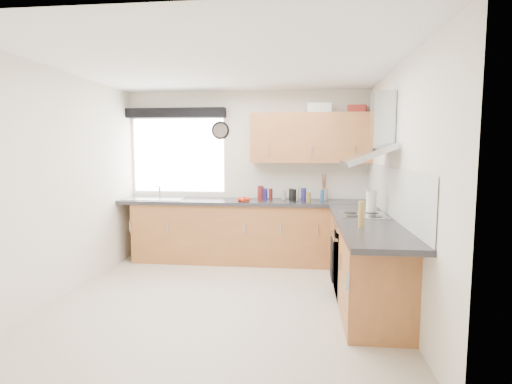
# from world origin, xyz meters

# --- Properties ---
(ground_plane) EXTENTS (3.60, 3.60, 0.00)m
(ground_plane) POSITION_xyz_m (0.00, 0.00, 0.00)
(ground_plane) COLOR beige
(ceiling) EXTENTS (3.60, 3.60, 0.02)m
(ceiling) POSITION_xyz_m (0.00, 0.00, 2.50)
(ceiling) COLOR white
(ceiling) RESTS_ON wall_back
(wall_back) EXTENTS (3.60, 0.02, 2.50)m
(wall_back) POSITION_xyz_m (0.00, 1.80, 1.25)
(wall_back) COLOR silver
(wall_back) RESTS_ON ground_plane
(wall_front) EXTENTS (3.60, 0.02, 2.50)m
(wall_front) POSITION_xyz_m (0.00, -1.80, 1.25)
(wall_front) COLOR silver
(wall_front) RESTS_ON ground_plane
(wall_left) EXTENTS (0.02, 3.60, 2.50)m
(wall_left) POSITION_xyz_m (-1.80, 0.00, 1.25)
(wall_left) COLOR silver
(wall_left) RESTS_ON ground_plane
(wall_right) EXTENTS (0.02, 3.60, 2.50)m
(wall_right) POSITION_xyz_m (1.80, 0.00, 1.25)
(wall_right) COLOR silver
(wall_right) RESTS_ON ground_plane
(window) EXTENTS (1.40, 0.02, 1.10)m
(window) POSITION_xyz_m (-1.05, 1.79, 1.55)
(window) COLOR silver
(window) RESTS_ON wall_back
(window_blind) EXTENTS (1.50, 0.18, 0.14)m
(window_blind) POSITION_xyz_m (-1.05, 1.70, 2.18)
(window_blind) COLOR black
(window_blind) RESTS_ON wall_back
(splashback) EXTENTS (0.01, 3.00, 0.54)m
(splashback) POSITION_xyz_m (1.79, 0.30, 1.18)
(splashback) COLOR white
(splashback) RESTS_ON wall_right
(base_cab_back) EXTENTS (3.00, 0.58, 0.86)m
(base_cab_back) POSITION_xyz_m (-0.10, 1.51, 0.43)
(base_cab_back) COLOR brown
(base_cab_back) RESTS_ON ground_plane
(base_cab_corner) EXTENTS (0.60, 0.60, 0.86)m
(base_cab_corner) POSITION_xyz_m (1.50, 1.50, 0.43)
(base_cab_corner) COLOR brown
(base_cab_corner) RESTS_ON ground_plane
(base_cab_right) EXTENTS (0.58, 2.10, 0.86)m
(base_cab_right) POSITION_xyz_m (1.51, 0.15, 0.43)
(base_cab_right) COLOR brown
(base_cab_right) RESTS_ON ground_plane
(worktop_back) EXTENTS (3.60, 0.62, 0.05)m
(worktop_back) POSITION_xyz_m (0.00, 1.50, 0.89)
(worktop_back) COLOR black
(worktop_back) RESTS_ON base_cab_back
(worktop_right) EXTENTS (0.62, 2.42, 0.05)m
(worktop_right) POSITION_xyz_m (1.50, 0.00, 0.89)
(worktop_right) COLOR black
(worktop_right) RESTS_ON base_cab_right
(sink) EXTENTS (0.84, 0.46, 0.10)m
(sink) POSITION_xyz_m (-1.33, 1.50, 0.95)
(sink) COLOR #A6ACB3
(sink) RESTS_ON worktop_back
(oven) EXTENTS (0.56, 0.58, 0.85)m
(oven) POSITION_xyz_m (1.50, 0.30, 0.42)
(oven) COLOR black
(oven) RESTS_ON ground_plane
(hob_plate) EXTENTS (0.52, 0.52, 0.01)m
(hob_plate) POSITION_xyz_m (1.50, 0.30, 0.92)
(hob_plate) COLOR #A6ACB3
(hob_plate) RESTS_ON worktop_right
(extractor_hood) EXTENTS (0.52, 0.78, 0.66)m
(extractor_hood) POSITION_xyz_m (1.60, 0.30, 1.77)
(extractor_hood) COLOR #A6ACB3
(extractor_hood) RESTS_ON wall_right
(upper_cabinets) EXTENTS (1.70, 0.35, 0.70)m
(upper_cabinets) POSITION_xyz_m (0.95, 1.62, 1.80)
(upper_cabinets) COLOR brown
(upper_cabinets) RESTS_ON wall_back
(washing_machine) EXTENTS (0.61, 0.60, 0.80)m
(washing_machine) POSITION_xyz_m (-0.16, 1.52, 0.40)
(washing_machine) COLOR silver
(washing_machine) RESTS_ON ground_plane
(wall_clock) EXTENTS (0.27, 0.04, 0.27)m
(wall_clock) POSITION_xyz_m (-0.39, 1.78, 1.92)
(wall_clock) COLOR black
(wall_clock) RESTS_ON wall_back
(casserole) EXTENTS (0.36, 0.27, 0.14)m
(casserole) POSITION_xyz_m (1.05, 1.71, 2.22)
(casserole) COLOR silver
(casserole) RESTS_ON upper_cabinets
(storage_box) EXTENTS (0.29, 0.26, 0.11)m
(storage_box) POSITION_xyz_m (1.60, 1.72, 2.21)
(storage_box) COLOR maroon
(storage_box) RESTS_ON upper_cabinets
(utensil_pot) EXTENTS (0.12, 0.12, 0.16)m
(utensil_pot) POSITION_xyz_m (1.15, 1.66, 0.99)
(utensil_pot) COLOR gray
(utensil_pot) RESTS_ON worktop_back
(kitchen_roll) EXTENTS (0.12, 0.12, 0.26)m
(kitchen_roll) POSITION_xyz_m (1.62, 0.48, 1.04)
(kitchen_roll) COLOR silver
(kitchen_roll) RESTS_ON worktop_right
(tomato_cluster) EXTENTS (0.16, 0.16, 0.07)m
(tomato_cluster) POSITION_xyz_m (0.02, 1.30, 0.95)
(tomato_cluster) COLOR #B22008
(tomato_cluster) RESTS_ON worktop_back
(jar_0) EXTENTS (0.07, 0.07, 0.18)m
(jar_0) POSITION_xyz_m (0.72, 1.38, 1.00)
(jar_0) COLOR black
(jar_0) RESTS_ON worktop_back
(jar_1) EXTENTS (0.07, 0.07, 0.16)m
(jar_1) POSITION_xyz_m (0.30, 1.59, 0.99)
(jar_1) COLOR navy
(jar_1) RESTS_ON worktop_back
(jar_2) EXTENTS (0.08, 0.08, 0.19)m
(jar_2) POSITION_xyz_m (0.86, 1.44, 1.00)
(jar_2) COLOR #1C1854
(jar_2) RESTS_ON worktop_back
(jar_3) EXTENTS (0.07, 0.07, 0.19)m
(jar_3) POSITION_xyz_m (0.25, 1.58, 1.01)
(jar_3) COLOR navy
(jar_3) RESTS_ON worktop_back
(jar_4) EXTENTS (0.07, 0.07, 0.12)m
(jar_4) POSITION_xyz_m (0.57, 1.66, 0.97)
(jar_4) COLOR #9E9586
(jar_4) RESTS_ON worktop_back
(jar_5) EXTENTS (0.05, 0.05, 0.16)m
(jar_5) POSITION_xyz_m (1.12, 1.51, 0.99)
(jar_5) COLOR navy
(jar_5) RESTS_ON worktop_back
(jar_6) EXTENTS (0.05, 0.05, 0.17)m
(jar_6) POSITION_xyz_m (0.39, 1.54, 0.99)
(jar_6) COLOR #501210
(jar_6) RESTS_ON worktop_back
(jar_7) EXTENTS (0.07, 0.07, 0.14)m
(jar_7) POSITION_xyz_m (0.92, 1.37, 0.98)
(jar_7) COLOR olive
(jar_7) RESTS_ON worktop_back
(jar_8) EXTENTS (0.04, 0.04, 0.21)m
(jar_8) POSITION_xyz_m (0.77, 1.50, 1.01)
(jar_8) COLOR gray
(jar_8) RESTS_ON worktop_back
(jar_9) EXTENTS (0.06, 0.06, 0.17)m
(jar_9) POSITION_xyz_m (0.68, 1.54, 1.00)
(jar_9) COLOR black
(jar_9) RESTS_ON worktop_back
(jar_10) EXTENTS (0.07, 0.07, 0.22)m
(jar_10) POSITION_xyz_m (0.25, 1.38, 1.02)
(jar_10) COLOR #591512
(jar_10) RESTS_ON worktop_back
(bottle_0) EXTENTS (0.06, 0.06, 0.25)m
(bottle_0) POSITION_xyz_m (1.38, -0.41, 1.04)
(bottle_0) COLOR olive
(bottle_0) RESTS_ON worktop_right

